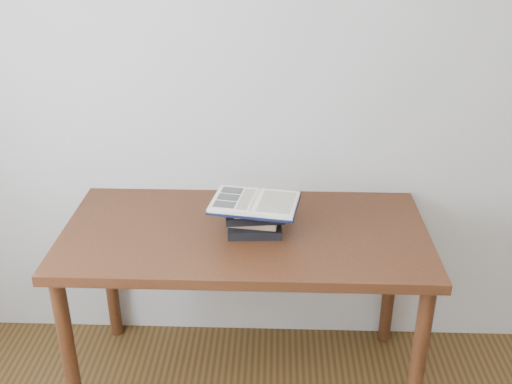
{
  "coord_description": "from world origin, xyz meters",
  "views": [
    {
      "loc": [
        0.04,
        -0.75,
        2.0
      ],
      "look_at": [
        -0.04,
        1.34,
        0.99
      ],
      "focal_mm": 42.0,
      "sensor_mm": 36.0,
      "label": 1
    }
  ],
  "objects": [
    {
      "name": "book_stack",
      "position": [
        -0.04,
        1.38,
        0.86
      ],
      "size": [
        0.25,
        0.21,
        0.12
      ],
      "color": "black",
      "rests_on": "desk"
    },
    {
      "name": "room_shell",
      "position": [
        -0.08,
        0.01,
        1.63
      ],
      "size": [
        3.54,
        3.54,
        2.62
      ],
      "color": "beige",
      "rests_on": "ground"
    },
    {
      "name": "open_book",
      "position": [
        -0.04,
        1.36,
        0.93
      ],
      "size": [
        0.37,
        0.29,
        0.03
      ],
      "rotation": [
        0.0,
        0.0,
        -0.16
      ],
      "color": "black",
      "rests_on": "book_stack"
    },
    {
      "name": "desk",
      "position": [
        -0.08,
        1.38,
        0.7
      ],
      "size": [
        1.49,
        0.74,
        0.8
      ],
      "color": "#4E2613",
      "rests_on": "ground"
    }
  ]
}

